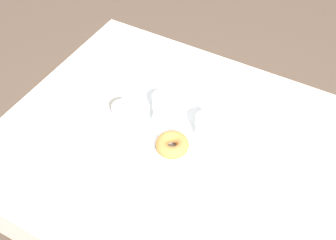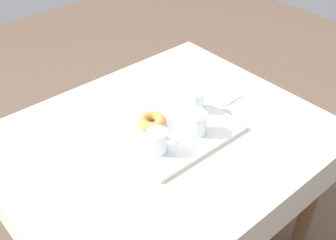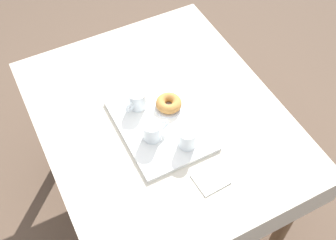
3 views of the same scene
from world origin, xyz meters
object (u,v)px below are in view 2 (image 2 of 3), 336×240
dining_table (163,155)px  sugar_donut_left (152,122)px  tea_mug_right (158,142)px  tea_mug_left (196,123)px  donut_plate_left (152,127)px  water_glass_near (195,102)px  paper_napkin (223,95)px  serving_tray (177,131)px

dining_table → sugar_donut_left: (0.01, -0.04, 0.14)m
dining_table → sugar_donut_left: bearing=-74.5°
tea_mug_right → tea_mug_left: bearing=175.7°
dining_table → donut_plate_left: (0.01, -0.04, 0.12)m
dining_table → tea_mug_left: tea_mug_left is taller
dining_table → sugar_donut_left: sugar_donut_left is taller
water_glass_near → paper_napkin: 0.18m
serving_tray → tea_mug_left: (-0.04, 0.06, 0.05)m
dining_table → water_glass_near: water_glass_near is taller
paper_napkin → donut_plate_left: bearing=-2.3°
donut_plate_left → paper_napkin: donut_plate_left is taller
dining_table → tea_mug_left: (-0.09, 0.08, 0.16)m
paper_napkin → water_glass_near: bearing=2.7°
tea_mug_left → paper_napkin: bearing=-157.1°
serving_tray → tea_mug_left: 0.09m
tea_mug_left → paper_napkin: 0.29m
serving_tray → tea_mug_right: 0.14m
water_glass_near → paper_napkin: bearing=-177.3°
water_glass_near → tea_mug_right: bearing=18.8°
tea_mug_right → water_glass_near: 0.28m
water_glass_near → dining_table: bearing=6.6°
paper_napkin → tea_mug_right: bearing=12.7°
dining_table → paper_napkin: bearing=-175.3°
donut_plate_left → paper_napkin: size_ratio=0.98×
tea_mug_right → water_glass_near: size_ratio=1.30×
tea_mug_right → paper_napkin: size_ratio=0.92×
tea_mug_right → water_glass_near: (-0.27, -0.09, -0.00)m
dining_table → serving_tray: (-0.05, 0.03, 0.11)m
tea_mug_left → tea_mug_right: 0.17m
tea_mug_left → donut_plate_left: size_ratio=1.00×
dining_table → donut_plate_left: bearing=-74.5°
tea_mug_right → donut_plate_left: (-0.07, -0.11, -0.04)m
tea_mug_right → paper_napkin: tea_mug_right is taller
serving_tray → paper_napkin: serving_tray is taller
dining_table → donut_plate_left: 0.13m
paper_napkin → dining_table: bearing=4.7°
tea_mug_left → sugar_donut_left: size_ratio=1.05×
tea_mug_left → tea_mug_right: size_ratio=1.07×
tea_mug_right → paper_napkin: bearing=-167.3°
water_glass_near → sugar_donut_left: (0.20, -0.02, -0.01)m
donut_plate_left → sugar_donut_left: (0.00, -0.00, 0.02)m
donut_plate_left → dining_table: bearing=105.5°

